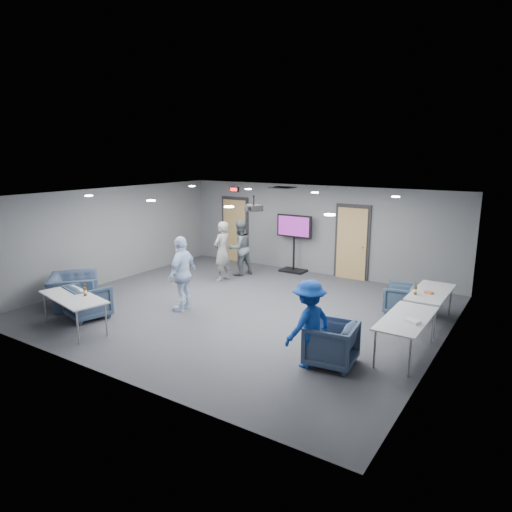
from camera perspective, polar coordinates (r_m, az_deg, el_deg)
The scene contains 28 objects.
floor at distance 11.03m, azimuth -1.85°, elevation -6.55°, with size 9.00×9.00×0.00m, color #313438.
ceiling at distance 10.45m, azimuth -1.96°, elevation 7.56°, with size 9.00×9.00×0.00m, color silver.
wall_back at distance 14.07m, azimuth 7.47°, elevation 3.28°, with size 9.00×0.02×2.70m, color slate.
wall_front at distance 7.84m, azimuth -18.93°, elevation -5.03°, with size 9.00×0.02×2.70m, color slate.
wall_left at distance 13.69m, azimuth -17.56°, elevation 2.52°, with size 0.02×8.00×2.70m, color slate.
wall_right at distance 8.96m, azimuth 22.48°, elevation -3.11°, with size 0.02×8.00×2.70m, color slate.
door_left at distance 15.58m, azimuth -2.64°, elevation 3.25°, with size 1.06×0.17×2.24m.
door_right at distance 13.61m, azimuth 11.90°, elevation 1.58°, with size 1.06×0.17×2.24m.
exit_sign at distance 15.40m, azimuth -2.74°, elevation 8.32°, with size 0.32×0.08×0.16m.
hvac_diffuser at distance 13.08m, azimuth 3.33°, elevation 8.54°, with size 0.60×0.60×0.03m, color black.
downlights at distance 10.45m, azimuth -1.96°, elevation 7.48°, with size 6.18×3.78×0.02m.
person_a at distance 13.20m, azimuth -4.27°, elevation 0.59°, with size 0.63×0.42×1.74m, color gray.
person_b at distance 13.80m, azimuth -2.05°, elevation 1.03°, with size 0.82×0.64×1.68m, color slate.
person_c at distance 10.82m, azimuth -9.17°, elevation -2.17°, with size 1.04×0.43×1.78m, color #C6DDFF.
person_d at distance 7.98m, azimuth 6.61°, elevation -8.42°, with size 1.01×0.58×1.56m, color #18409E.
chair_right_a at distance 11.13m, azimuth 17.71°, elevation -5.15°, with size 0.73×0.75×0.68m, color #3A4E65.
chair_right_c at distance 8.23m, azimuth 9.34°, elevation -10.76°, with size 0.83×0.85×0.78m, color #374660.
chair_front_a at distance 10.97m, azimuth -20.25°, elevation -5.33°, with size 0.83×0.86×0.78m, color #35455C.
chair_front_b at distance 11.89m, azimuth -21.88°, elevation -4.09°, with size 1.20×1.05×0.78m, color #35445C.
table_right_a at distance 10.58m, azimuth 21.00°, elevation -4.39°, with size 0.72×1.74×0.73m.
table_right_b at distance 8.81m, azimuth 18.31°, elevation -7.57°, with size 0.75×1.81×0.73m.
table_front_left at distance 10.29m, azimuth -21.90°, elevation -4.93°, with size 1.91×1.11×0.73m.
bottle_front at distance 10.19m, azimuth -20.58°, elevation -4.16°, with size 0.07×0.07×0.26m.
bottle_right at distance 10.19m, azimuth 19.30°, elevation -4.05°, with size 0.07×0.07×0.26m.
snack_box at distance 10.40m, azimuth 20.78°, elevation -4.28°, with size 0.17×0.11×0.04m, color #CF5533.
wrapper at distance 8.56m, azimuth 18.97°, elevation -7.71°, with size 0.25×0.17×0.06m, color white.
tv_stand at distance 14.17m, azimuth 4.77°, elevation 2.03°, with size 1.17×0.56×1.79m.
projector at distance 10.62m, azimuth -0.30°, elevation 6.04°, with size 0.44×0.42×0.36m.
Camera 1 is at (5.96, -8.53, 3.66)m, focal length 32.00 mm.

